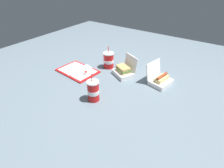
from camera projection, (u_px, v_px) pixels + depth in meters
ground_plane at (109, 87)px, 1.46m from camera, size 3.20×3.20×0.00m
food_tray at (78, 71)px, 1.69m from camera, size 0.39×0.29×0.01m
ketchup_cup at (86, 73)px, 1.61m from camera, size 0.04×0.04×0.02m
napkin_stack at (85, 68)px, 1.72m from camera, size 0.12×0.12×0.00m
plastic_fork at (74, 75)px, 1.60m from camera, size 0.10×0.06×0.00m
clamshell_hotdog_front at (160, 79)px, 1.49m from camera, size 0.21×0.22×0.18m
clamshell_sandwich_left at (124, 71)px, 1.61m from camera, size 0.23×0.23×0.18m
soda_cup_back at (93, 91)px, 1.29m from camera, size 0.09×0.09×0.22m
soda_cup_corner at (109, 60)px, 1.72m from camera, size 0.10×0.10×0.22m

